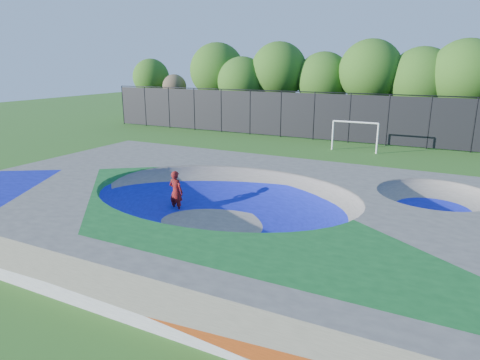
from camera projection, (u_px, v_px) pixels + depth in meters
name	position (u px, v px, depth m)	size (l,w,h in m)	color
ground	(224.00, 226.00, 17.31)	(120.00, 120.00, 0.00)	#2A5E1A
skate_deck	(224.00, 209.00, 17.11)	(22.00, 14.00, 1.50)	gray
skater	(176.00, 192.00, 18.66)	(0.69, 0.45, 1.89)	red
skateboard	(177.00, 212.00, 18.90)	(0.78, 0.22, 0.05)	black
soccer_goal	(355.00, 131.00, 31.36)	(3.39, 0.12, 2.24)	white
fence	(349.00, 117.00, 34.77)	(48.09, 0.09, 4.04)	black
treeline	(391.00, 76.00, 37.20)	(52.14, 7.37, 8.58)	#4A3825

